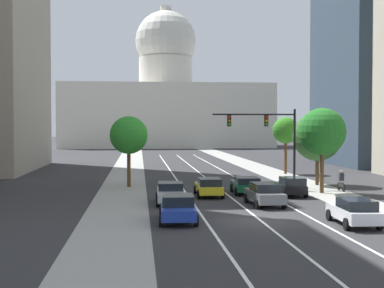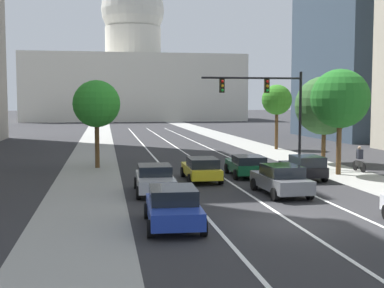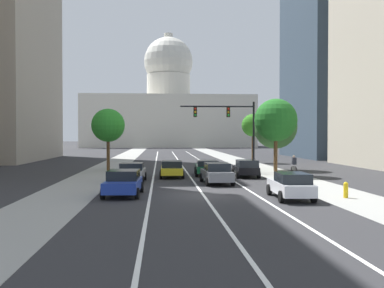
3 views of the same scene
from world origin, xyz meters
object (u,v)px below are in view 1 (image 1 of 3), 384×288
object	(u,v)px
street_tree_near_left	(129,135)
cyclist	(341,181)
traffic_signal_mast	(269,131)
street_tree_mid_right	(322,132)
car_blue	(178,208)
street_tree_near_right	(317,137)
car_silver	(171,193)
car_gray	(265,194)
capitol_building	(166,103)
street_tree_far_right	(286,131)
car_black	(291,186)
car_green	(246,185)
car_white	(354,211)
car_yellow	(209,187)

from	to	relation	value
street_tree_near_left	cyclist	bearing A→B (deg)	-15.86
traffic_signal_mast	street_tree_mid_right	bearing A→B (deg)	-49.24
car_blue	street_tree_near_right	xyz separation A→B (m)	(13.91, 17.78, 3.61)
car_silver	street_tree_near_right	bearing A→B (deg)	-51.16
traffic_signal_mast	cyclist	bearing A→B (deg)	-27.98
street_tree_near_right	car_gray	bearing A→B (deg)	-122.29
capitol_building	traffic_signal_mast	distance (m)	94.02
street_tree_far_right	capitol_building	bearing A→B (deg)	96.70
car_black	traffic_signal_mast	size ratio (longest dim) A/B	0.57
street_tree_far_right	street_tree_near_left	distance (m)	20.57
car_green	street_tree_mid_right	world-z (taller)	street_tree_mid_right
street_tree_far_right	car_blue	bearing A→B (deg)	-115.74
car_silver	street_tree_near_right	world-z (taller)	street_tree_near_right
car_green	street_tree_near_right	size ratio (longest dim) A/B	0.65
car_white	traffic_signal_mast	xyz separation A→B (m)	(-0.35, 17.87, 4.11)
car_black	street_tree_far_right	distance (m)	19.90
car_gray	street_tree_far_right	world-z (taller)	street_tree_far_right
street_tree_far_right	street_tree_near_right	size ratio (longest dim) A/B	0.96
cyclist	street_tree_far_right	xyz separation A→B (m)	(-0.25, 16.28, 3.97)
car_gray	street_tree_near_left	world-z (taller)	street_tree_near_left
car_black	car_yellow	bearing A→B (deg)	88.06
car_blue	car_yellow	bearing A→B (deg)	-13.76
street_tree_far_right	street_tree_mid_right	distance (m)	17.41
street_tree_far_right	car_black	bearing A→B (deg)	-104.10
car_white	traffic_signal_mast	bearing A→B (deg)	3.51
street_tree_mid_right	street_tree_near_left	distance (m)	16.54
car_white	capitol_building	bearing A→B (deg)	4.78
car_black	car_silver	bearing A→B (deg)	110.48
capitol_building	traffic_signal_mast	size ratio (longest dim) A/B	7.10
street_tree_near_left	car_black	bearing A→B (deg)	-31.35
capitol_building	traffic_signal_mast	xyz separation A→B (m)	(4.33, -93.71, -6.24)
traffic_signal_mast	street_tree_near_right	size ratio (longest dim) A/B	1.10
car_silver	traffic_signal_mast	xyz separation A→B (m)	(9.01, 8.63, 4.13)
car_silver	street_tree_near_left	bearing A→B (deg)	17.46
car_black	car_white	distance (m)	12.41
car_white	street_tree_far_right	xyz separation A→B (m)	(4.74, 31.31, 4.04)
car_gray	traffic_signal_mast	world-z (taller)	traffic_signal_mast
capitol_building	car_blue	xyz separation A→B (m)	(-4.69, -109.54, -10.35)
car_yellow	street_tree_near_left	distance (m)	10.18
street_tree_near_left	car_silver	bearing A→B (deg)	-74.13
car_black	traffic_signal_mast	distance (m)	6.84
cyclist	car_green	bearing A→B (deg)	95.95
street_tree_near_left	car_green	bearing A→B (deg)	-32.60
street_tree_near_right	cyclist	bearing A→B (deg)	-84.66
cyclist	car_white	bearing A→B (deg)	160.60
car_green	car_white	size ratio (longest dim) A/B	0.98
car_yellow	car_black	world-z (taller)	car_black
car_green	car_blue	xyz separation A→B (m)	(-6.24, -12.00, 0.04)
traffic_signal_mast	car_black	bearing A→B (deg)	-86.30
car_green	capitol_building	bearing A→B (deg)	3.66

